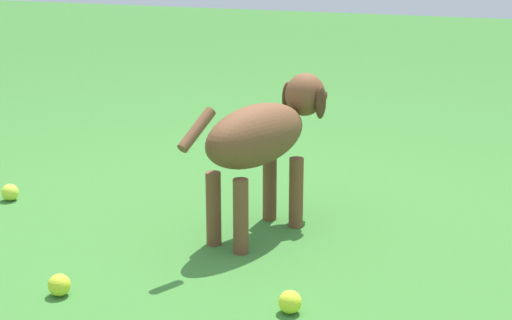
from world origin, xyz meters
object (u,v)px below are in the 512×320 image
Objects in this scene: tennis_ball_1 at (290,302)px; tennis_ball_2 at (10,192)px; dog at (264,135)px; tennis_ball_0 at (59,285)px.

tennis_ball_2 is (-0.55, -1.30, 0.00)m from tennis_ball_1.
dog reaches higher than tennis_ball_2.
tennis_ball_1 and tennis_ball_2 have the same top height.
tennis_ball_2 is at bearing 110.23° from dog.
tennis_ball_0 is 0.68m from tennis_ball_1.
tennis_ball_2 is at bearing -136.34° from tennis_ball_0.
dog reaches higher than tennis_ball_1.
tennis_ball_1 is 1.42m from tennis_ball_2.
dog is 11.30× the size of tennis_ball_1.
tennis_ball_0 is 0.92m from tennis_ball_2.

